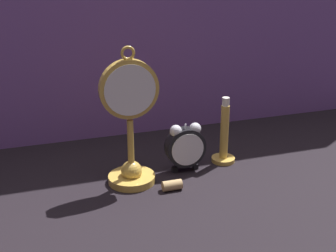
# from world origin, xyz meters

# --- Properties ---
(ground_plane) EXTENTS (4.00, 4.00, 0.00)m
(ground_plane) POSITION_xyz_m (0.00, 0.00, 0.00)
(ground_plane) COLOR black
(pocket_watch_on_stand) EXTENTS (0.13, 0.10, 0.30)m
(pocket_watch_on_stand) POSITION_xyz_m (-0.10, 0.04, 0.12)
(pocket_watch_on_stand) COLOR gold
(pocket_watch_on_stand) RESTS_ON ground_plane
(alarm_clock_twin_bell) EXTENTS (0.09, 0.03, 0.11)m
(alarm_clock_twin_bell) POSITION_xyz_m (0.03, 0.06, 0.06)
(alarm_clock_twin_bell) COLOR black
(alarm_clock_twin_bell) RESTS_ON ground_plane
(brass_candlestick) EXTENTS (0.06, 0.06, 0.16)m
(brass_candlestick) POSITION_xyz_m (0.14, 0.08, 0.06)
(brass_candlestick) COLOR gold
(brass_candlestick) RESTS_ON ground_plane
(wine_cork) EXTENTS (0.04, 0.02, 0.02)m
(wine_cork) POSITION_xyz_m (-0.02, -0.02, 0.01)
(wine_cork) COLOR tan
(wine_cork) RESTS_ON ground_plane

